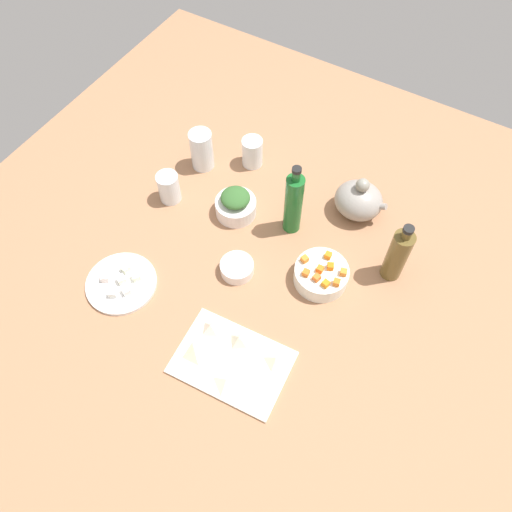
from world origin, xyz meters
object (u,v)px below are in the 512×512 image
bowl_small_side (237,268)px  plate_tofu (121,283)px  teapot (359,200)px  drinking_glass_0 (252,152)px  bowl_carrots (321,275)px  drinking_glass_1 (202,150)px  drinking_glass_2 (169,187)px  cutting_board (232,362)px  bowl_greens (236,207)px  bottle_0 (293,203)px  bottle_1 (398,255)px

bowl_small_side → plate_tofu: bearing=-141.8°
bowl_small_side → teapot: 43.31cm
drinking_glass_0 → bowl_carrots: bearing=-35.9°
drinking_glass_1 → drinking_glass_2: bearing=-93.5°
cutting_board → bowl_carrots: bearing=76.1°
teapot → drinking_glass_0: (-38.73, 1.04, -0.61)cm
drinking_glass_2 → bowl_greens: bearing=14.8°
cutting_board → bottle_0: bearing=99.4°
bottle_0 → drinking_glass_2: 40.43cm
drinking_glass_0 → bottle_0: bearing=-34.8°
plate_tofu → bowl_small_side: (26.30, 20.70, 1.30)cm
bowl_greens → bottle_0: 20.04cm
plate_tofu → bowl_carrots: bowl_carrots is taller
cutting_board → bowl_carrots: 35.50cm
teapot → plate_tofu: bearing=-128.8°
cutting_board → bowl_carrots: size_ratio=1.89×
drinking_glass_1 → drinking_glass_2: size_ratio=1.37×
teapot → cutting_board: bearing=-96.4°
drinking_glass_0 → drinking_glass_1: drinking_glass_1 is taller
bowl_carrots → bottle_0: bottle_0 is taller
bottle_0 → bowl_greens: bearing=-166.9°
bowl_carrots → bottle_0: size_ratio=0.59×
bowl_greens → bowl_carrots: 34.83cm
teapot → bottle_1: (17.97, -15.51, 3.98)cm
bowl_small_side → bowl_carrots: bearing=23.9°
cutting_board → bowl_small_side: bowl_small_side is taller
bowl_carrots → bowl_small_side: bearing=-156.1°
bowl_greens → bowl_carrots: (33.82, -8.35, 0.02)cm
cutting_board → bottle_1: 53.94cm
teapot → bottle_0: bearing=-133.6°
bowl_greens → teapot: 37.98cm
bottle_1 → drinking_glass_1: (-70.46, 7.43, -2.71)cm
bowl_carrots → drinking_glass_2: (-55.00, 2.74, 2.39)cm
bottle_1 → drinking_glass_0: size_ratio=2.20×
drinking_glass_0 → drinking_glass_1: (-13.76, -9.12, 1.88)cm
plate_tofu → bowl_carrots: size_ratio=1.31×
bowl_greens → bottle_1: 50.98cm
plate_tofu → drinking_glass_0: (8.29, 59.57, 4.50)cm
bottle_0 → cutting_board: bearing=-80.6°
bowl_small_side → bottle_1: bottle_1 is taller
cutting_board → bottle_1: size_ratio=1.31×
bowl_small_side → bowl_greens: bearing=122.6°
bowl_carrots → bottle_1: (16.51, 12.50, 6.97)cm
drinking_glass_0 → drinking_glass_2: same height
cutting_board → drinking_glass_1: drinking_glass_1 is taller
drinking_glass_1 → drinking_glass_0: bearing=33.5°
bottle_0 → drinking_glass_2: bearing=-165.9°
drinking_glass_1 → cutting_board: bearing=-50.1°
bowl_carrots → drinking_glass_1: size_ratio=1.11×
drinking_glass_0 → bowl_small_side: bearing=-65.1°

